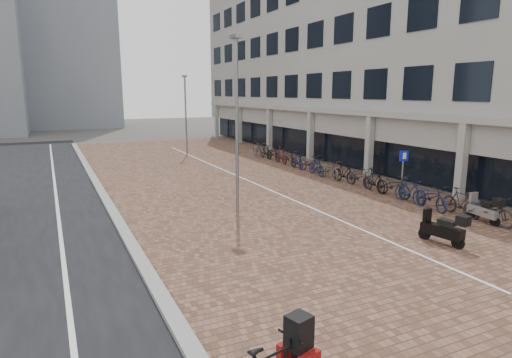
# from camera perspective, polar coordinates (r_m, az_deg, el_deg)

# --- Properties ---
(ground) EXTENTS (140.00, 140.00, 0.00)m
(ground) POSITION_cam_1_polar(r_m,az_deg,el_deg) (12.27, 12.36, -10.95)
(ground) COLOR #474442
(ground) RESTS_ON ground
(plaza_brick) EXTENTS (14.50, 42.00, 0.04)m
(plaza_brick) POSITION_cam_1_polar(r_m,az_deg,el_deg) (23.25, -1.90, -0.11)
(plaza_brick) COLOR brown
(plaza_brick) RESTS_ON ground
(street_asphalt) EXTENTS (8.00, 50.00, 0.03)m
(street_asphalt) POSITION_cam_1_polar(r_m,az_deg,el_deg) (21.48, -29.92, -2.58)
(street_asphalt) COLOR black
(street_asphalt) RESTS_ON ground
(curb) EXTENTS (0.35, 42.00, 0.14)m
(curb) POSITION_cam_1_polar(r_m,az_deg,el_deg) (21.48, -19.55, -1.54)
(curb) COLOR gray
(curb) RESTS_ON ground
(lane_line) EXTENTS (0.12, 44.00, 0.00)m
(lane_line) POSITION_cam_1_polar(r_m,az_deg,el_deg) (21.39, -24.60, -2.10)
(lane_line) COLOR white
(lane_line) RESTS_ON street_asphalt
(parking_line) EXTENTS (0.10, 30.00, 0.00)m
(parking_line) POSITION_cam_1_polar(r_m,az_deg,el_deg) (23.32, -1.45, -0.01)
(parking_line) COLOR white
(parking_line) RESTS_ON plaza_brick
(office_building) EXTENTS (8.40, 40.00, 15.00)m
(office_building) POSITION_cam_1_polar(r_m,az_deg,el_deg) (32.21, 13.98, 17.80)
(office_building) COLOR #A0A09B
(office_building) RESTS_ON ground
(scooter_front) EXTENTS (0.64, 1.53, 1.02)m
(scooter_front) POSITION_cam_1_polar(r_m,az_deg,el_deg) (17.58, 27.56, -3.45)
(scooter_front) COLOR #95969A
(scooter_front) RESTS_ON ground
(scooter_mid) EXTENTS (0.78, 1.60, 1.05)m
(scooter_mid) POSITION_cam_1_polar(r_m,az_deg,el_deg) (14.52, 23.11, -5.89)
(scooter_mid) COLOR black
(scooter_mid) RESTS_ON ground
(parking_sign) EXTENTS (0.44, 0.11, 2.12)m
(parking_sign) POSITION_cam_1_polar(r_m,az_deg,el_deg) (19.89, 18.60, 1.43)
(parking_sign) COLOR slate
(parking_sign) RESTS_ON ground
(lamp_near) EXTENTS (0.12, 0.12, 6.52)m
(lamp_near) POSITION_cam_1_polar(r_m,az_deg,el_deg) (16.27, -2.51, 6.58)
(lamp_near) COLOR slate
(lamp_near) RESTS_ON ground
(lamp_far) EXTENTS (0.12, 0.12, 5.70)m
(lamp_far) POSITION_cam_1_polar(r_m,az_deg,el_deg) (32.08, -9.13, 8.00)
(lamp_far) COLOR slate
(lamp_far) RESTS_ON ground
(bike_row) EXTENTS (1.19, 20.41, 1.05)m
(bike_row) POSITION_cam_1_polar(r_m,az_deg,el_deg) (23.80, 9.86, 1.25)
(bike_row) COLOR black
(bike_row) RESTS_ON ground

